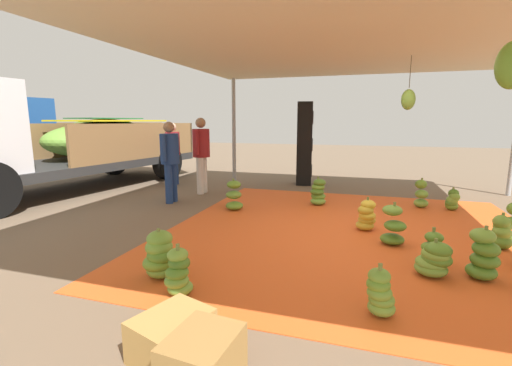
% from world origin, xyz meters
% --- Properties ---
extents(ground_plane, '(40.00, 40.00, 0.00)m').
position_xyz_m(ground_plane, '(0.00, 3.00, 0.00)').
color(ground_plane, brown).
extents(tarp_orange, '(5.65, 5.36, 0.01)m').
position_xyz_m(tarp_orange, '(0.00, 0.00, 0.01)').
color(tarp_orange, '#E05B23').
rests_on(tarp_orange, ground).
extents(tent_canopy, '(8.00, 7.00, 2.84)m').
position_xyz_m(tent_canopy, '(-0.00, -0.10, 2.76)').
color(tent_canopy, '#9EA0A5').
rests_on(tent_canopy, ground).
extents(banana_bunch_0, '(0.41, 0.42, 0.58)m').
position_xyz_m(banana_bunch_0, '(-1.23, -1.41, 0.26)').
color(banana_bunch_0, '#518428').
rests_on(banana_bunch_0, tarp_orange).
extents(banana_bunch_1, '(0.33, 0.33, 0.46)m').
position_xyz_m(banana_bunch_1, '(-2.29, -0.34, 0.20)').
color(banana_bunch_1, '#75A83D').
rests_on(banana_bunch_1, tarp_orange).
extents(banana_bunch_2, '(0.35, 0.35, 0.42)m').
position_xyz_m(banana_bunch_2, '(-0.91, -0.98, 0.18)').
color(banana_bunch_2, '#6B9E38').
rests_on(banana_bunch_2, tarp_orange).
extents(banana_bunch_3, '(0.31, 0.30, 0.44)m').
position_xyz_m(banana_bunch_3, '(1.90, -1.77, 0.20)').
color(banana_bunch_3, '#60932D').
rests_on(banana_bunch_3, tarp_orange).
extents(banana_bunch_4, '(0.43, 0.43, 0.55)m').
position_xyz_m(banana_bunch_4, '(-2.22, 1.86, 0.25)').
color(banana_bunch_4, '#6B9E38').
rests_on(banana_bunch_4, tarp_orange).
extents(banana_bunch_5, '(0.44, 0.44, 0.58)m').
position_xyz_m(banana_bunch_5, '(-0.39, -0.58, 0.25)').
color(banana_bunch_5, '#518428').
rests_on(banana_bunch_5, tarp_orange).
extents(banana_bunch_7, '(0.40, 0.37, 0.57)m').
position_xyz_m(banana_bunch_7, '(1.63, 0.69, 0.25)').
color(banana_bunch_7, '#6B9E38').
rests_on(banana_bunch_7, tarp_orange).
extents(banana_bunch_8, '(0.37, 0.34, 0.58)m').
position_xyz_m(banana_bunch_8, '(1.94, -1.24, 0.26)').
color(banana_bunch_8, '#75A83D').
rests_on(banana_bunch_8, tarp_orange).
extents(banana_bunch_9, '(0.42, 0.40, 0.59)m').
position_xyz_m(banana_bunch_9, '(0.77, 2.16, 0.26)').
color(banana_bunch_9, '#60932D').
rests_on(banana_bunch_9, tarp_orange).
extents(banana_bunch_10, '(0.44, 0.48, 0.42)m').
position_xyz_m(banana_bunch_10, '(-1.30, -0.93, 0.19)').
color(banana_bunch_10, '#6B9E38').
rests_on(banana_bunch_10, tarp_orange).
extents(banana_bunch_11, '(0.35, 0.35, 0.51)m').
position_xyz_m(banana_bunch_11, '(-2.48, 1.49, 0.22)').
color(banana_bunch_11, '#6B9E38').
rests_on(banana_bunch_11, tarp_orange).
extents(banana_bunch_12, '(0.36, 0.34, 0.48)m').
position_xyz_m(banana_bunch_12, '(-0.13, -1.92, 0.22)').
color(banana_bunch_12, '#518428').
rests_on(banana_bunch_12, tarp_orange).
extents(banana_bunch_13, '(0.26, 0.28, 0.61)m').
position_xyz_m(banana_bunch_13, '(0.13, -2.11, 0.27)').
color(banana_bunch_13, '#60932D').
rests_on(banana_bunch_13, tarp_orange).
extents(banana_bunch_14, '(0.39, 0.38, 0.52)m').
position_xyz_m(banana_bunch_14, '(0.16, -0.23, 0.23)').
color(banana_bunch_14, gold).
rests_on(banana_bunch_14, tarp_orange).
extents(cargo_truck_main, '(7.15, 3.22, 2.40)m').
position_xyz_m(cargo_truck_main, '(1.03, 6.69, 1.18)').
color(cargo_truck_main, '#2D2D2D').
rests_on(cargo_truck_main, ground).
extents(cargo_truck_far, '(7.21, 3.58, 2.40)m').
position_xyz_m(cargo_truck_far, '(5.55, 10.65, 1.20)').
color(cargo_truck_far, '#2D2D2D').
rests_on(cargo_truck_far, ground).
extents(worker_0, '(0.59, 0.36, 1.62)m').
position_xyz_m(worker_0, '(2.76, 4.60, 0.94)').
color(worker_0, navy).
rests_on(worker_0, ground).
extents(worker_1, '(0.60, 0.37, 1.65)m').
position_xyz_m(worker_1, '(0.96, 3.61, 0.96)').
color(worker_1, navy).
rests_on(worker_1, ground).
extents(worker_2, '(0.64, 0.39, 1.74)m').
position_xyz_m(worker_2, '(2.00, 3.42, 1.01)').
color(worker_2, silver).
rests_on(worker_2, ground).
extents(speaker_stack, '(0.57, 0.46, 2.15)m').
position_xyz_m(speaker_stack, '(3.87, 1.35, 1.07)').
color(speaker_stack, black).
rests_on(speaker_stack, ground).
extents(crate_0, '(0.63, 0.55, 0.31)m').
position_xyz_m(crate_0, '(-3.29, 1.09, 0.16)').
color(crate_0, '#B78947').
rests_on(crate_0, ground).
extents(crate_1, '(0.52, 0.44, 0.35)m').
position_xyz_m(crate_1, '(-3.49, 0.74, 0.18)').
color(crate_1, olive).
rests_on(crate_1, ground).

